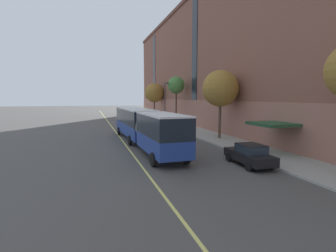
{
  "coord_description": "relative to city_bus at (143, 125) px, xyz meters",
  "views": [
    {
      "loc": [
        -5.19,
        -26.16,
        4.85
      ],
      "look_at": [
        2.73,
        0.37,
        1.8
      ],
      "focal_mm": 28.0,
      "sensor_mm": 36.0,
      "label": 1
    }
  ],
  "objects": [
    {
      "name": "city_bus",
      "position": [
        0.0,
        0.0,
        0.0
      ],
      "size": [
        3.52,
        19.87,
        3.58
      ],
      "color": "navy",
      "rests_on": "ground"
    },
    {
      "name": "street_lamp",
      "position": [
        7.49,
        17.86,
        2.46
      ],
      "size": [
        0.36,
        1.48,
        7.22
      ],
      "color": "#2D2D30",
      "rests_on": "sidewalk"
    },
    {
      "name": "street_tree_far_uptown",
      "position": [
        9.26,
        17.24,
        4.76
      ],
      "size": [
        2.92,
        2.92,
        8.23
      ],
      "color": "brown",
      "rests_on": "sidewalk"
    },
    {
      "name": "ground_plane",
      "position": [
        0.11,
        0.29,
        -2.08
      ],
      "size": [
        260.0,
        260.0,
        0.0
      ],
      "primitive_type": "plane",
      "color": "#4C4947"
    },
    {
      "name": "sidewalk",
      "position": [
        9.11,
        3.29,
        -2.01
      ],
      "size": [
        4.44,
        160.0,
        0.15
      ],
      "primitive_type": "cube",
      "color": "#9E9B93",
      "rests_on": "ground"
    },
    {
      "name": "parked_car_black_0",
      "position": [
        5.81,
        8.58,
        -1.3
      ],
      "size": [
        1.96,
        4.55,
        1.56
      ],
      "color": "black",
      "rests_on": "ground"
    },
    {
      "name": "street_tree_mid_block",
      "position": [
        9.26,
        1.26,
        3.74
      ],
      "size": [
        4.15,
        4.15,
        7.77
      ],
      "color": "brown",
      "rests_on": "sidewalk"
    },
    {
      "name": "fire_hydrant",
      "position": [
        7.39,
        24.67,
        -1.59
      ],
      "size": [
        0.42,
        0.24,
        0.72
      ],
      "color": "red",
      "rests_on": "sidewalk"
    },
    {
      "name": "apartment_facade",
      "position": [
        17.31,
        0.29,
        8.96
      ],
      "size": [
        15.2,
        110.0,
        22.11
      ],
      "color": "brown",
      "rests_on": "ground"
    },
    {
      "name": "parked_car_green_1",
      "position": [
        5.56,
        26.07,
        -1.3
      ],
      "size": [
        2.02,
        4.55,
        1.56
      ],
      "color": "#23603D",
      "rests_on": "ground"
    },
    {
      "name": "lane_centerline",
      "position": [
        -1.7,
        3.29,
        -2.08
      ],
      "size": [
        0.16,
        140.0,
        0.01
      ],
      "primitive_type": "cube",
      "color": "#E0D66B",
      "rests_on": "ground"
    },
    {
      "name": "street_tree_far_downtown",
      "position": [
        9.26,
        33.23,
        3.77
      ],
      "size": [
        4.39,
        4.39,
        7.91
      ],
      "color": "brown",
      "rests_on": "sidewalk"
    },
    {
      "name": "parked_car_black_2",
      "position": [
        5.73,
        -10.0,
        -1.3
      ],
      "size": [
        2.03,
        4.46,
        1.56
      ],
      "color": "black",
      "rests_on": "ground"
    }
  ]
}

